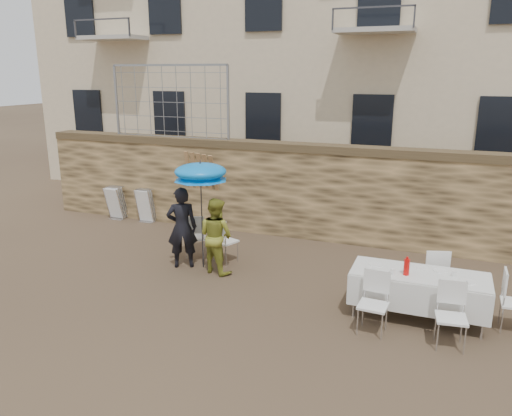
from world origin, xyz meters
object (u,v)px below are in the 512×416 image
(woman_dress, at_px, (216,236))
(soda_bottle, at_px, (407,267))
(umbrella, at_px, (201,175))
(couple_chair_left, at_px, (195,236))
(table_chair_back, at_px, (434,274))
(man_suit, at_px, (182,228))
(table_chair_front_left, at_px, (373,304))
(couple_chair_right, at_px, (226,240))
(chair_stack_right, at_px, (147,204))
(table_chair_front_right, at_px, (452,317))
(chair_stack_left, at_px, (119,201))
(banquet_table, at_px, (420,276))

(woman_dress, bearing_deg, soda_bottle, -174.18)
(umbrella, xyz_separation_m, couple_chair_left, (-0.40, 0.45, -1.43))
(table_chair_back, bearing_deg, umbrella, -15.57)
(man_suit, relative_size, table_chair_front_left, 1.73)
(couple_chair_left, height_order, couple_chair_right, same)
(couple_chair_left, xyz_separation_m, chair_stack_right, (-2.44, 1.92, -0.02))
(couple_chair_left, distance_m, table_chair_front_right, 5.43)
(man_suit, bearing_deg, soda_bottle, 142.54)
(couple_chair_right, height_order, table_chair_front_right, same)
(couple_chair_left, height_order, chair_stack_left, couple_chair_left)
(umbrella, distance_m, table_chair_front_right, 5.11)
(man_suit, bearing_deg, table_chair_back, 154.62)
(umbrella, bearing_deg, couple_chair_left, 131.63)
(table_chair_front_left, height_order, chair_stack_left, table_chair_front_left)
(table_chair_back, height_order, chair_stack_right, table_chair_back)
(table_chair_back, bearing_deg, woman_dress, -14.03)
(woman_dress, xyz_separation_m, chair_stack_right, (-3.19, 2.47, -0.29))
(table_chair_front_left, relative_size, chair_stack_left, 1.04)
(woman_dress, relative_size, couple_chair_right, 1.56)
(umbrella, distance_m, couple_chair_left, 1.55)
(couple_chair_left, relative_size, chair_stack_left, 1.04)
(couple_chair_left, bearing_deg, banquet_table, 142.10)
(man_suit, distance_m, banquet_table, 4.63)
(woman_dress, bearing_deg, couple_chair_right, -67.45)
(man_suit, distance_m, umbrella, 1.16)
(table_chair_front_right, bearing_deg, chair_stack_right, 146.28)
(table_chair_front_left, bearing_deg, umbrella, 162.05)
(table_chair_back, bearing_deg, soda_bottle, 50.21)
(table_chair_back, bearing_deg, man_suit, -14.49)
(banquet_table, bearing_deg, table_chair_front_right, -56.31)
(table_chair_front_right, bearing_deg, table_chair_back, 94.09)
(couple_chair_right, bearing_deg, banquet_table, -175.77)
(woman_dress, xyz_separation_m, couple_chair_right, (-0.05, 0.55, -0.27))
(table_chair_back, relative_size, chair_stack_right, 1.04)
(couple_chair_right, distance_m, table_chair_back, 4.11)
(umbrella, xyz_separation_m, couple_chair_right, (0.30, 0.45, -1.43))
(couple_chair_right, bearing_deg, couple_chair_left, 20.60)
(chair_stack_right, bearing_deg, soda_bottle, -25.19)
(table_chair_front_right, bearing_deg, umbrella, 156.04)
(umbrella, distance_m, chair_stack_right, 3.97)
(umbrella, bearing_deg, woman_dress, -15.95)
(umbrella, height_order, chair_stack_right, umbrella)
(table_chair_front_right, bearing_deg, soda_bottle, 132.54)
(umbrella, relative_size, couple_chair_right, 2.11)
(chair_stack_left, bearing_deg, table_chair_front_left, -27.48)
(table_chair_back, xyz_separation_m, chair_stack_left, (-8.13, 2.26, -0.02))
(couple_chair_left, height_order, chair_stack_right, couple_chair_left)
(chair_stack_right, bearing_deg, woman_dress, -37.76)
(couple_chair_left, height_order, soda_bottle, soda_bottle)
(couple_chair_right, bearing_deg, chair_stack_left, -4.82)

